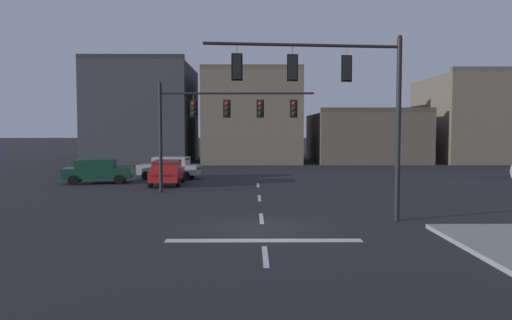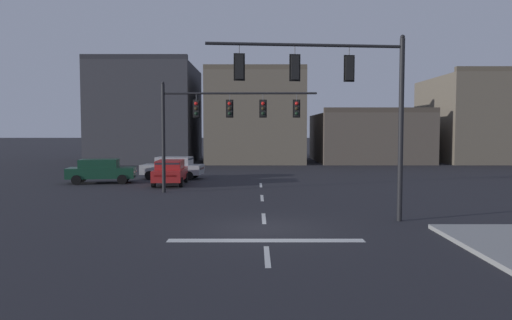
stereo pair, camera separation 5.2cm
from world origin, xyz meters
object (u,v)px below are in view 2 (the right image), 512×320
object	(u,v)px
car_lot_nearside	(170,167)
car_lot_middle	(98,171)
car_lot_farside	(168,172)
signal_mast_near_side	(338,90)
signal_mast_far_side	(216,115)

from	to	relation	value
car_lot_nearside	car_lot_middle	world-z (taller)	same
car_lot_nearside	car_lot_farside	distance (m)	3.95
signal_mast_near_side	car_lot_middle	size ratio (longest dim) A/B	1.66
signal_mast_near_side	signal_mast_far_side	bearing A→B (deg)	120.83
signal_mast_far_side	car_lot_middle	distance (m)	10.32
signal_mast_near_side	signal_mast_far_side	size ratio (longest dim) A/B	0.87
signal_mast_far_side	car_lot_nearside	size ratio (longest dim) A/B	1.91
signal_mast_far_side	car_lot_nearside	distance (m)	9.49
signal_mast_near_side	car_lot_middle	xyz separation A→B (m)	(-13.69, 14.02, -4.26)
signal_mast_far_side	car_lot_nearside	xyz separation A→B (m)	(-3.94, 7.87, -3.54)
car_lot_middle	signal_mast_far_side	bearing A→B (deg)	-31.02
signal_mast_near_side	car_lot_farside	world-z (taller)	signal_mast_near_side
signal_mast_near_side	car_lot_farside	xyz separation A→B (m)	(-8.84, 12.97, -4.26)
signal_mast_far_side	car_lot_nearside	bearing A→B (deg)	116.60
car_lot_nearside	car_lot_middle	xyz separation A→B (m)	(-4.36, -2.88, 0.00)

